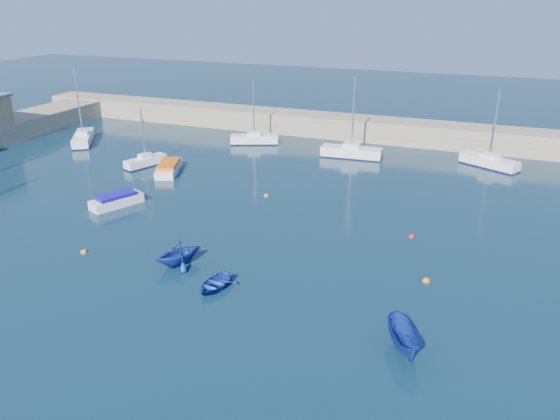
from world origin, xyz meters
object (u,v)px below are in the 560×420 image
at_px(sailboat_3, 146,161).
at_px(motorboat_1, 116,200).
at_px(dinghy_right, 405,339).
at_px(sailboat_4, 83,138).
at_px(dinghy_left, 178,253).
at_px(motorboat_2, 169,168).
at_px(sailboat_6, 351,152).
at_px(dinghy_center, 215,284).
at_px(sailboat_7, 489,162).
at_px(sailboat_5, 254,139).

height_order(sailboat_3, motorboat_1, sailboat_3).
bearing_deg(dinghy_right, sailboat_4, 122.64).
bearing_deg(dinghy_left, motorboat_2, 154.34).
bearing_deg(sailboat_4, sailboat_6, -22.74).
xyz_separation_m(sailboat_6, dinghy_center, (-0.51, -31.53, -0.35)).
distance_m(sailboat_6, sailboat_7, 14.70).
xyz_separation_m(motorboat_2, dinghy_right, (27.82, -21.36, 0.20)).
relative_size(motorboat_2, dinghy_center, 1.85).
distance_m(sailboat_6, dinghy_center, 31.54).
relative_size(sailboat_6, motorboat_2, 1.58).
relative_size(sailboat_4, dinghy_center, 2.93).
xyz_separation_m(sailboat_3, dinghy_center, (19.09, -20.19, -0.23)).
bearing_deg(motorboat_1, sailboat_3, 136.10).
bearing_deg(sailboat_3, dinghy_right, -15.28).
relative_size(sailboat_5, sailboat_6, 0.86).
bearing_deg(sailboat_6, motorboat_2, 123.31).
distance_m(sailboat_3, motorboat_2, 3.58).
distance_m(sailboat_7, dinghy_center, 36.65).
xyz_separation_m(sailboat_3, dinghy_right, (31.28, -22.27, 0.17)).
relative_size(sailboat_4, sailboat_7, 1.10).
bearing_deg(motorboat_2, sailboat_6, 15.68).
relative_size(sailboat_5, sailboat_7, 0.94).
bearing_deg(motorboat_1, dinghy_right, 0.64).
relative_size(sailboat_6, sailboat_7, 1.09).
bearing_deg(sailboat_3, dinghy_left, -30.03).
distance_m(sailboat_4, sailboat_6, 32.89).
xyz_separation_m(sailboat_4, sailboat_5, (19.75, 7.43, -0.03)).
height_order(sailboat_6, motorboat_1, sailboat_6).
distance_m(dinghy_center, dinghy_right, 12.38).
relative_size(sailboat_6, dinghy_center, 2.93).
bearing_deg(motorboat_2, sailboat_7, 3.16).
relative_size(sailboat_4, sailboat_6, 1.00).
bearing_deg(sailboat_3, sailboat_7, 41.31).
relative_size(sailboat_4, motorboat_2, 1.59).
bearing_deg(sailboat_3, sailboat_6, 50.24).
bearing_deg(motorboat_2, sailboat_5, 53.74).
relative_size(sailboat_3, sailboat_5, 0.83).
bearing_deg(sailboat_7, sailboat_4, 127.59).
xyz_separation_m(sailboat_5, sailboat_7, (27.15, 0.51, -0.01)).
xyz_separation_m(sailboat_4, sailboat_7, (46.90, 7.94, -0.04)).
xyz_separation_m(sailboat_4, dinghy_left, (27.96, -23.57, 0.24)).
xyz_separation_m(sailboat_3, sailboat_5, (7.03, 12.70, 0.06)).
bearing_deg(dinghy_left, sailboat_5, 135.04).
height_order(sailboat_6, dinghy_left, sailboat_6).
bearing_deg(sailboat_7, sailboat_6, 125.27).
relative_size(sailboat_7, motorboat_1, 1.71).
xyz_separation_m(sailboat_3, sailboat_7, (34.18, 13.21, 0.06)).
height_order(sailboat_3, sailboat_4, sailboat_4).
distance_m(sailboat_5, sailboat_7, 27.15).
bearing_deg(dinghy_right, sailboat_3, 119.24).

